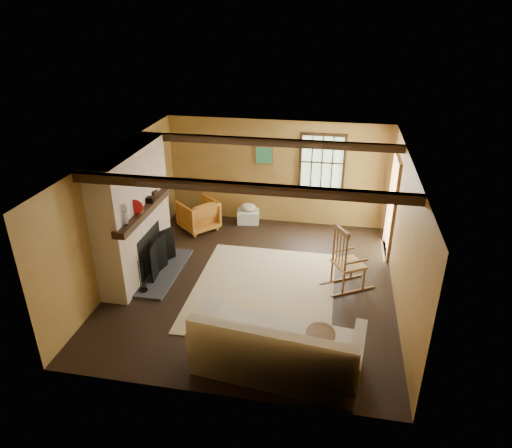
% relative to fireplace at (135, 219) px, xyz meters
% --- Properties ---
extents(ground, '(5.50, 5.50, 0.00)m').
position_rel_fireplace_xyz_m(ground, '(2.23, 0.00, -1.10)').
color(ground, black).
rests_on(ground, ground).
extents(room_envelope, '(5.02, 5.52, 2.44)m').
position_rel_fireplace_xyz_m(room_envelope, '(2.45, 0.26, 0.53)').
color(room_envelope, olive).
rests_on(room_envelope, ground).
extents(fireplace, '(1.02, 2.30, 2.40)m').
position_rel_fireplace_xyz_m(fireplace, '(0.00, 0.00, 0.00)').
color(fireplace, '#9D5D3D').
rests_on(fireplace, ground).
extents(rug, '(2.50, 3.00, 0.01)m').
position_rel_fireplace_xyz_m(rug, '(2.43, -0.20, -1.10)').
color(rug, tan).
rests_on(rug, ground).
extents(rocking_chair, '(0.99, 0.84, 1.22)m').
position_rel_fireplace_xyz_m(rocking_chair, '(3.87, 0.16, -0.59)').
color(rocking_chair, tan).
rests_on(rocking_chair, ground).
extents(sofa, '(2.40, 1.27, 0.93)m').
position_rel_fireplace_xyz_m(sofa, '(2.95, -2.14, -0.77)').
color(sofa, beige).
rests_on(sofa, ground).
extents(firewood_pile, '(0.67, 0.12, 0.24)m').
position_rel_fireplace_xyz_m(firewood_pile, '(0.17, 2.45, -0.98)').
color(firewood_pile, '#503522').
rests_on(firewood_pile, ground).
extents(laundry_basket, '(0.55, 0.45, 0.30)m').
position_rel_fireplace_xyz_m(laundry_basket, '(1.60, 2.52, -0.95)').
color(laundry_basket, silver).
rests_on(laundry_basket, ground).
extents(basket_pillow, '(0.38, 0.32, 0.18)m').
position_rel_fireplace_xyz_m(basket_pillow, '(1.60, 2.52, -0.71)').
color(basket_pillow, beige).
rests_on(basket_pillow, laundry_basket).
extents(armchair, '(1.08, 1.07, 0.70)m').
position_rel_fireplace_xyz_m(armchair, '(0.56, 1.98, -0.75)').
color(armchair, '#BF6026').
rests_on(armchair, ground).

